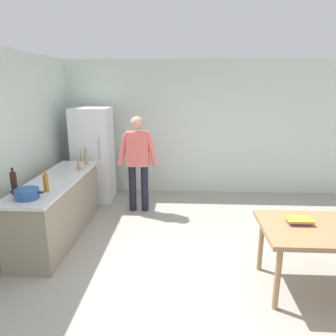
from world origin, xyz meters
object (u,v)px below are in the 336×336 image
refrigerator (93,155)px  cooking_pot (27,194)px  utensil_jar (80,165)px  person (138,158)px  bottle_oil_amber (46,183)px  book_stack (299,220)px  bottle_wine_dark (14,183)px  dining_table (328,234)px  bottle_vinegar_tall (86,157)px

refrigerator → cooking_pot: size_ratio=4.50×
utensil_jar → person: bearing=32.5°
bottle_oil_amber → book_stack: bottle_oil_amber is taller
book_stack → bottle_wine_dark: bearing=174.1°
bottle_oil_amber → dining_table: bearing=-9.5°
cooking_pot → bottle_wine_dark: 0.28m
refrigerator → dining_table: size_ratio=1.29×
refrigerator → bottle_wine_dark: 2.29m
cooking_pot → bottle_oil_amber: 0.29m
refrigerator → cooking_pot: (-0.11, -2.41, 0.06)m
bottle_wine_dark → bottle_vinegar_tall: bottle_wine_dark is taller
refrigerator → utensil_jar: (0.11, -1.09, 0.08)m
cooking_pot → bottle_vinegar_tall: 1.67m
refrigerator → person: size_ratio=1.06×
person → bottle_oil_amber: person is taller
cooking_pot → bottle_oil_amber: size_ratio=1.43×
refrigerator → bottle_wine_dark: refrigerator is taller
utensil_jar → bottle_oil_amber: (-0.09, -1.06, 0.04)m
cooking_pot → bottle_oil_amber: (0.12, 0.26, 0.06)m
refrigerator → bottle_oil_amber: (0.01, -2.15, 0.12)m
dining_table → bottle_oil_amber: size_ratio=5.00×
bottle_oil_amber → bottle_wine_dark: bearing=-161.9°
bottle_oil_amber → bottle_vinegar_tall: 1.40m
cooking_pot → bottle_wine_dark: bearing=147.6°
refrigerator → book_stack: (3.01, -2.61, -0.12)m
utensil_jar → bottle_vinegar_tall: same height
cooking_pot → book_stack: bearing=-3.7°
utensil_jar → book_stack: (2.91, -1.52, -0.20)m
utensil_jar → book_stack: utensil_jar is taller
person → bottle_oil_amber: (-0.94, -1.59, 0.04)m
refrigerator → person: bearing=-30.2°
cooking_pot → refrigerator: bearing=87.4°
dining_table → bottle_oil_amber: 3.35m
dining_table → book_stack: book_stack is taller
refrigerator → bottle_vinegar_tall: (0.10, -0.75, 0.14)m
utensil_jar → bottle_oil_amber: bearing=-95.1°
bottle_vinegar_tall → book_stack: 3.47m
bottle_oil_amber → bottle_vinegar_tall: size_ratio=0.88×
person → bottle_wine_dark: size_ratio=5.00×
utensil_jar → bottle_wine_dark: bearing=-110.7°
cooking_pot → bottle_wine_dark: bottle_wine_dark is taller
person → bottle_oil_amber: bearing=-120.4°
person → bottle_vinegar_tall: bearing=-167.0°
person → dining_table: bearing=-42.4°
bottle_vinegar_tall → refrigerator: bearing=97.2°
person → cooking_pot: (-1.06, -1.85, -0.02)m
dining_table → bottle_wine_dark: bottle_wine_dark is taller
bottle_wine_dark → refrigerator: bearing=81.5°
bottle_oil_amber → book_stack: (3.00, -0.46, -0.23)m
dining_table → bottle_wine_dark: size_ratio=4.12×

